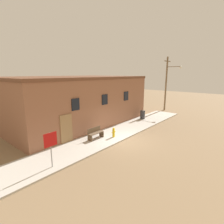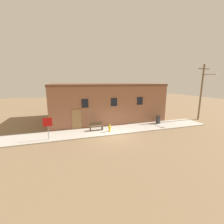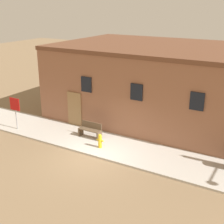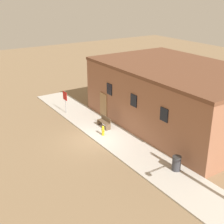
{
  "view_description": "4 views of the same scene",
  "coord_description": "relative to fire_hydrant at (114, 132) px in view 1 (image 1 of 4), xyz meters",
  "views": [
    {
      "loc": [
        -10.33,
        -7.49,
        5.08
      ],
      "look_at": [
        0.29,
        1.45,
        2.0
      ],
      "focal_mm": 28.0,
      "sensor_mm": 36.0,
      "label": 1
    },
    {
      "loc": [
        -4.28,
        -12.93,
        5.1
      ],
      "look_at": [
        0.29,
        1.45,
        2.0
      ],
      "focal_mm": 24.0,
      "sensor_mm": 36.0,
      "label": 2
    },
    {
      "loc": [
        7.9,
        -11.57,
        7.34
      ],
      "look_at": [
        0.29,
        1.45,
        2.0
      ],
      "focal_mm": 50.0,
      "sensor_mm": 36.0,
      "label": 3
    },
    {
      "loc": [
        17.84,
        -10.0,
        10.33
      ],
      "look_at": [
        0.29,
        1.45,
        2.0
      ],
      "focal_mm": 50.0,
      "sensor_mm": 36.0,
      "label": 4
    }
  ],
  "objects": [
    {
      "name": "utility_pole",
      "position": [
        13.07,
        1.32,
        3.51
      ],
      "size": [
        1.8,
        2.08,
        7.25
      ],
      "color": "brown",
      "rests_on": "ground"
    },
    {
      "name": "sidewalk",
      "position": [
        0.13,
        0.52,
        -0.44
      ],
      "size": [
        22.85,
        2.9,
        0.1
      ],
      "color": "#BCB7AD",
      "rests_on": "ground"
    },
    {
      "name": "bench",
      "position": [
        -1.19,
        0.86,
        0.04
      ],
      "size": [
        1.34,
        0.44,
        0.88
      ],
      "color": "brown",
      "rests_on": "sidewalk"
    },
    {
      "name": "brick_building",
      "position": [
        1.1,
        6.29,
        1.91
      ],
      "size": [
        13.98,
        8.76,
        4.78
      ],
      "color": "#8E5B42",
      "rests_on": "ground"
    },
    {
      "name": "ground_plane",
      "position": [
        0.13,
        -0.92,
        -0.49
      ],
      "size": [
        80.0,
        80.0,
        0.0
      ],
      "primitive_type": "plane",
      "color": "#846B4C"
    },
    {
      "name": "stop_sign",
      "position": [
        -5.68,
        -0.37,
        0.98
      ],
      "size": [
        0.75,
        0.06,
        1.95
      ],
      "color": "gray",
      "rests_on": "sidewalk"
    },
    {
      "name": "trash_bin",
      "position": [
        6.5,
        1.18,
        0.08
      ],
      "size": [
        0.55,
        0.55,
        0.92
      ],
      "color": "#333338",
      "rests_on": "sidewalk"
    },
    {
      "name": "fire_hydrant",
      "position": [
        0.0,
        0.0,
        0.0
      ],
      "size": [
        0.4,
        0.19,
        0.77
      ],
      "color": "gold",
      "rests_on": "sidewalk"
    }
  ]
}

